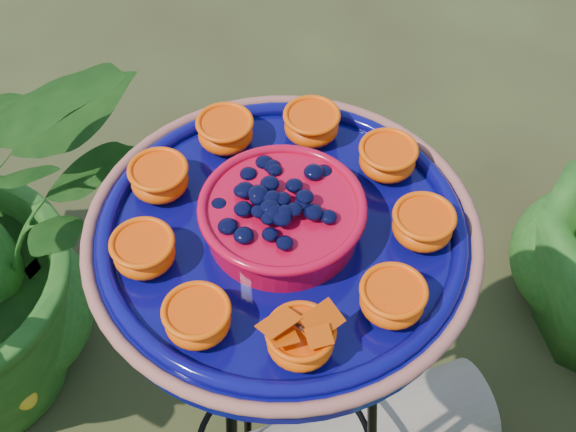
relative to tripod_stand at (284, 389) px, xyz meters
name	(u,v)px	position (x,y,z in m)	size (l,w,h in m)	color
tripod_stand	(284,389)	(0.00, 0.00, 0.00)	(0.43, 0.43, 0.90)	black
feeder_dish	(282,232)	(0.00, 0.00, 0.40)	(0.60, 0.60, 0.11)	#09075B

